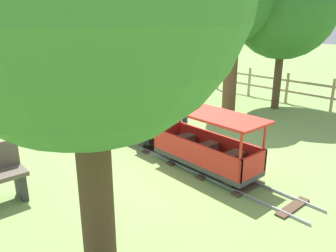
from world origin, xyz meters
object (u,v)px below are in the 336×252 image
(oak_tree_far, at_px, (285,6))
(oak_tree_distant, at_px, (234,0))
(passenger_car, at_px, (205,146))
(conductor_person, at_px, (182,93))
(locomotive, at_px, (140,119))

(oak_tree_far, bearing_deg, oak_tree_distant, 159.38)
(passenger_car, height_order, conductor_person, conductor_person)
(oak_tree_distant, bearing_deg, passenger_car, -147.39)
(locomotive, xyz_separation_m, oak_tree_far, (4.45, -0.35, 2.23))
(oak_tree_far, distance_m, oak_tree_distant, 1.51)
(locomotive, height_order, oak_tree_distant, oak_tree_distant)
(locomotive, xyz_separation_m, passenger_car, (0.00, -1.77, -0.06))
(conductor_person, distance_m, oak_tree_far, 4.01)
(passenger_car, distance_m, conductor_person, 1.76)
(conductor_person, xyz_separation_m, oak_tree_far, (3.60, -0.03, 1.76))
(locomotive, bearing_deg, conductor_person, -21.11)
(conductor_person, height_order, oak_tree_far, oak_tree_far)
(passenger_car, distance_m, oak_tree_far, 5.20)
(locomotive, distance_m, conductor_person, 1.02)
(locomotive, distance_m, oak_tree_far, 4.99)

